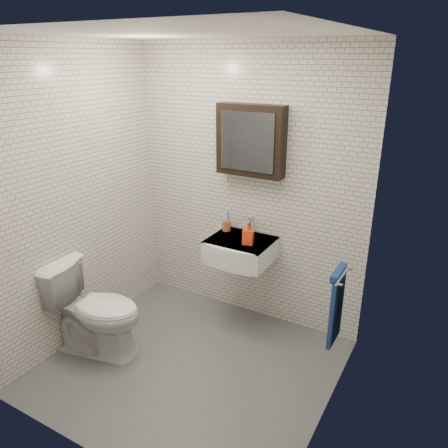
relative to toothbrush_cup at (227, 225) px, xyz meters
name	(u,v)px	position (x,y,z in m)	size (l,w,h in m)	color
ground	(190,366)	(0.16, -0.90, -0.90)	(2.20, 2.00, 0.01)	#505358
room_shell	(184,195)	(0.16, -0.90, 0.56)	(2.22, 2.02, 2.51)	silver
washbasin	(239,251)	(0.21, -0.16, -0.15)	(0.55, 0.50, 0.20)	white
faucet	(249,227)	(0.21, 0.03, 0.01)	(0.06, 0.20, 0.15)	silver
mirror_cabinet	(251,141)	(0.21, 0.03, 0.80)	(0.60, 0.15, 0.60)	black
towel_rail	(337,303)	(1.21, -0.55, -0.18)	(0.09, 0.30, 0.58)	silver
toothbrush_cup	(227,225)	(0.00, 0.00, 0.00)	(0.10, 0.10, 0.21)	#A9522A
soap_bottle	(248,233)	(0.31, -0.17, 0.05)	(0.09, 0.09, 0.20)	orange
toilet	(95,309)	(-0.64, -1.10, -0.50)	(0.45, 0.79, 0.81)	white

